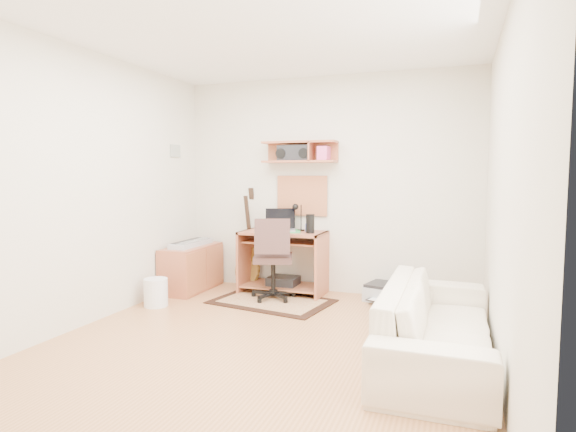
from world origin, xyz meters
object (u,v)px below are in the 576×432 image
(desk, at_px, (283,262))
(cabinet, at_px, (192,268))
(printer, at_px, (389,294))
(sofa, at_px, (437,310))
(task_chair, at_px, (273,258))

(desk, bearing_deg, cabinet, -168.16)
(printer, distance_m, sofa, 1.72)
(cabinet, relative_size, printer, 1.84)
(task_chair, xyz_separation_m, cabinet, (-1.12, 0.09, -0.21))
(task_chair, height_order, printer, task_chair)
(desk, bearing_deg, task_chair, -90.40)
(cabinet, distance_m, sofa, 3.24)
(desk, distance_m, printer, 1.29)
(printer, bearing_deg, cabinet, -158.27)
(task_chair, distance_m, sofa, 2.20)
(task_chair, xyz_separation_m, sofa, (1.84, -1.21, -0.09))
(task_chair, height_order, sofa, task_chair)
(desk, distance_m, task_chair, 0.34)
(cabinet, relative_size, sofa, 0.45)
(task_chair, height_order, cabinet, task_chair)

